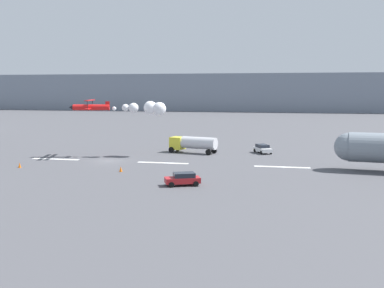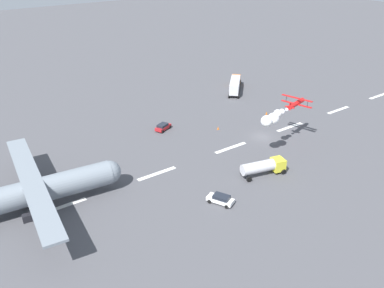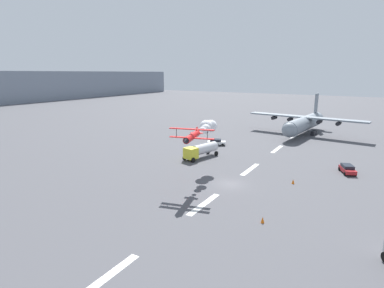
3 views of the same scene
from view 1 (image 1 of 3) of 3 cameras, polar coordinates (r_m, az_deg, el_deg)
ground_plane at (r=74.32m, az=-10.23°, el=-2.05°), size 440.00×440.00×0.00m
runway_stripe_3 at (r=78.15m, az=-16.31°, el=-1.78°), size 8.00×0.90×0.01m
runway_stripe_4 at (r=71.41m, az=-3.57°, el=-2.31°), size 8.00×0.90×0.01m
runway_stripe_5 at (r=68.79m, az=10.94°, el=-2.77°), size 8.00×0.90×0.01m
mountain_ridge_distant at (r=235.06m, az=5.35°, el=6.28°), size 396.00×16.00×18.57m
stunt_biplane_red at (r=78.46m, az=-6.69°, el=4.40°), size 15.83×7.27×2.60m
fuel_tanker_truck at (r=81.93m, az=0.07°, el=0.10°), size 8.81×4.61×2.90m
followme_car_yellow at (r=54.67m, az=-1.11°, el=-4.25°), size 4.45×3.26×1.52m
airport_staff_sedan at (r=82.80m, az=8.62°, el=-0.55°), size 3.54×4.75×1.52m
traffic_cone_near at (r=71.32m, az=-20.30°, el=-2.43°), size 0.44×0.44×0.75m
traffic_cone_far at (r=64.41m, az=-8.70°, el=-3.04°), size 0.44×0.44×0.75m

